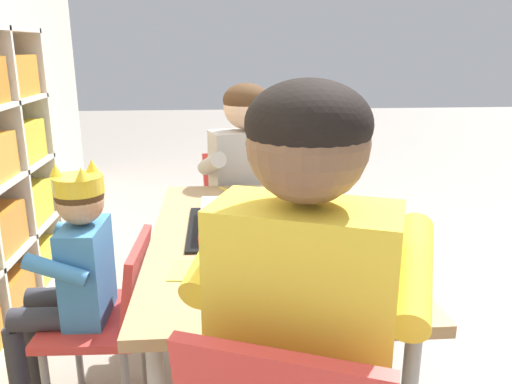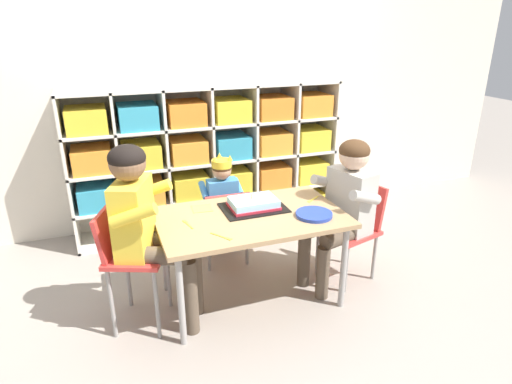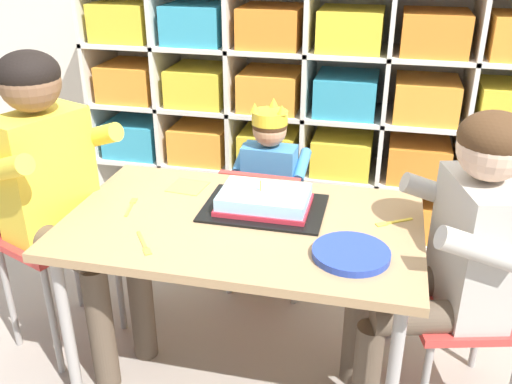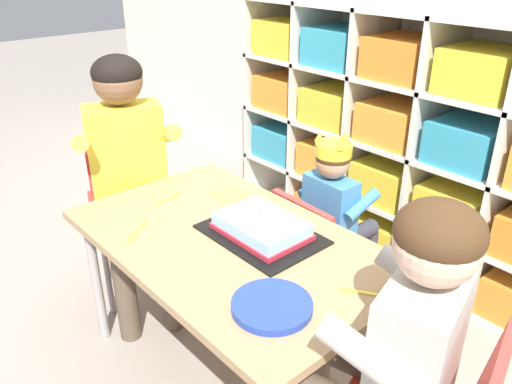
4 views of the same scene
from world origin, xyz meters
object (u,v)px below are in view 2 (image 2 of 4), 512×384
(classroom_chair_adult_side, at_px, (129,252))
(fork_scattered_mid_table, at_px, (187,224))
(fork_at_table_front_edge, at_px, (222,237))
(paper_plate_stack, at_px, (314,214))
(classroom_chair_blue, at_px, (225,220))
(adult_helper_seated, at_px, (145,218))
(activity_table, at_px, (251,223))
(classroom_chair_guest_side, at_px, (354,224))
(guest_at_table_side, at_px, (344,199))
(fork_near_cake_tray, at_px, (313,200))
(child_with_crown, at_px, (221,195))
(birthday_cake_on_tray, at_px, (254,204))

(classroom_chair_adult_side, height_order, fork_scattered_mid_table, classroom_chair_adult_side)
(fork_scattered_mid_table, distance_m, fork_at_table_front_edge, 0.26)
(fork_at_table_front_edge, bearing_deg, paper_plate_stack, -118.57)
(classroom_chair_blue, relative_size, adult_helper_seated, 0.53)
(activity_table, relative_size, classroom_chair_guest_side, 1.68)
(guest_at_table_side, bearing_deg, activity_table, -105.24)
(classroom_chair_blue, xyz_separation_m, fork_near_cake_tray, (0.48, -0.38, 0.23))
(classroom_chair_guest_side, bearing_deg, classroom_chair_adult_side, -104.71)
(classroom_chair_guest_side, distance_m, guest_at_table_side, 0.23)
(activity_table, xyz_separation_m, child_with_crown, (-0.02, 0.57, -0.03))
(child_with_crown, relative_size, birthday_cake_on_tray, 2.08)
(activity_table, bearing_deg, paper_plate_stack, -21.85)
(activity_table, height_order, fork_scattered_mid_table, fork_scattered_mid_table)
(classroom_chair_guest_side, height_order, guest_at_table_side, guest_at_table_side)
(birthday_cake_on_tray, xyz_separation_m, fork_scattered_mid_table, (-0.43, -0.08, -0.02))
(birthday_cake_on_tray, height_order, fork_at_table_front_edge, birthday_cake_on_tray)
(guest_at_table_side, distance_m, fork_near_cake_tray, 0.20)
(classroom_chair_blue, xyz_separation_m, fork_at_table_front_edge, (-0.21, -0.68, 0.23))
(birthday_cake_on_tray, bearing_deg, fork_scattered_mid_table, -169.46)
(adult_helper_seated, bearing_deg, fork_at_table_front_edge, -94.92)
(birthday_cake_on_tray, bearing_deg, classroom_chair_adult_side, -174.63)
(guest_at_table_side, bearing_deg, classroom_chair_blue, -140.37)
(fork_at_table_front_edge, bearing_deg, classroom_chair_adult_side, 28.74)
(paper_plate_stack, distance_m, fork_at_table_front_edge, 0.59)
(activity_table, bearing_deg, fork_at_table_front_edge, -138.41)
(paper_plate_stack, distance_m, fork_scattered_mid_table, 0.74)
(classroom_chair_adult_side, height_order, classroom_chair_guest_side, classroom_chair_adult_side)
(classroom_chair_guest_side, distance_m, fork_scattered_mid_table, 1.15)
(child_with_crown, relative_size, adult_helper_seated, 0.75)
(adult_helper_seated, height_order, fork_at_table_front_edge, adult_helper_seated)
(classroom_chair_blue, height_order, birthday_cake_on_tray, birthday_cake_on_tray)
(child_with_crown, height_order, birthday_cake_on_tray, child_with_crown)
(classroom_chair_guest_side, height_order, fork_at_table_front_edge, classroom_chair_guest_side)
(fork_scattered_mid_table, xyz_separation_m, fork_at_table_front_edge, (0.14, -0.22, 0.00))
(adult_helper_seated, bearing_deg, fork_near_cake_tray, -62.21)
(child_with_crown, relative_size, guest_at_table_side, 0.83)
(classroom_chair_adult_side, bearing_deg, fork_at_table_front_edge, -93.88)
(guest_at_table_side, bearing_deg, fork_near_cake_tray, -131.80)
(activity_table, height_order, adult_helper_seated, adult_helper_seated)
(fork_scattered_mid_table, relative_size, fork_near_cake_tray, 1.13)
(child_with_crown, bearing_deg, birthday_cake_on_tray, 100.94)
(paper_plate_stack, bearing_deg, child_with_crown, 117.72)
(classroom_chair_blue, height_order, guest_at_table_side, guest_at_table_side)
(paper_plate_stack, height_order, fork_scattered_mid_table, paper_plate_stack)
(child_with_crown, bearing_deg, fork_at_table_front_edge, 76.76)
(classroom_chair_blue, distance_m, fork_scattered_mid_table, 0.62)
(guest_at_table_side, bearing_deg, child_with_crown, -145.84)
(classroom_chair_adult_side, distance_m, classroom_chair_guest_side, 1.47)
(child_with_crown, xyz_separation_m, classroom_chair_adult_side, (-0.69, -0.55, -0.04))
(adult_helper_seated, height_order, fork_scattered_mid_table, adult_helper_seated)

